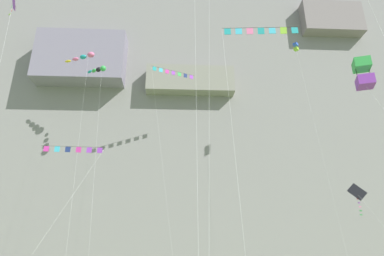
{
  "coord_description": "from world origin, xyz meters",
  "views": [
    {
      "loc": [
        -2.15,
        -7.0,
        1.95
      ],
      "look_at": [
        -0.88,
        19.29,
        12.06
      ],
      "focal_mm": 31.13,
      "sensor_mm": 36.0,
      "label": 1
    }
  ],
  "objects_px": {
    "kite_windsock_mid_right": "(84,57)",
    "kite_box_low_center": "(364,73)",
    "kite_diamond_mid_left": "(12,6)",
    "kite_diamond_upper_right": "(359,194)",
    "kite_banner_near_cliff": "(260,35)",
    "kite_banner_upper_mid": "(72,152)",
    "kite_box_high_center": "(296,49)",
    "kite_windsock_low_left": "(99,70)",
    "kite_banner_low_right": "(173,76)"
  },
  "relations": [
    {
      "from": "kite_windsock_mid_right",
      "to": "kite_box_low_center",
      "type": "xyz_separation_m",
      "value": [
        25.49,
        -27.21,
        -18.06
      ]
    },
    {
      "from": "kite_diamond_mid_left",
      "to": "kite_box_low_center",
      "type": "xyz_separation_m",
      "value": [
        25.69,
        -7.15,
        -10.24
      ]
    },
    {
      "from": "kite_windsock_mid_right",
      "to": "kite_diamond_upper_right",
      "type": "xyz_separation_m",
      "value": [
        32.17,
        -12.39,
        -22.68
      ]
    },
    {
      "from": "kite_banner_near_cliff",
      "to": "kite_diamond_upper_right",
      "type": "bearing_deg",
      "value": 40.9
    },
    {
      "from": "kite_banner_upper_mid",
      "to": "kite_box_high_center",
      "type": "bearing_deg",
      "value": 19.71
    },
    {
      "from": "kite_banner_near_cliff",
      "to": "kite_windsock_low_left",
      "type": "distance_m",
      "value": 29.72
    },
    {
      "from": "kite_banner_near_cliff",
      "to": "kite_box_high_center",
      "type": "xyz_separation_m",
      "value": [
        10.81,
        18.77,
        11.92
      ]
    },
    {
      "from": "kite_diamond_mid_left",
      "to": "kite_banner_low_right",
      "type": "distance_m",
      "value": 24.69
    },
    {
      "from": "kite_box_high_center",
      "to": "kite_box_low_center",
      "type": "xyz_separation_m",
      "value": [
        -6.26,
        -23.86,
        -18.33
      ]
    },
    {
      "from": "kite_windsock_mid_right",
      "to": "kite_windsock_low_left",
      "type": "distance_m",
      "value": 3.69
    },
    {
      "from": "kite_windsock_mid_right",
      "to": "kite_banner_near_cliff",
      "type": "xyz_separation_m",
      "value": [
        20.94,
        -22.12,
        -11.65
      ]
    },
    {
      "from": "kite_banner_upper_mid",
      "to": "kite_windsock_low_left",
      "type": "bearing_deg",
      "value": 98.1
    },
    {
      "from": "kite_diamond_upper_right",
      "to": "kite_banner_near_cliff",
      "type": "xyz_separation_m",
      "value": [
        -11.23,
        -9.73,
        11.02
      ]
    },
    {
      "from": "kite_windsock_mid_right",
      "to": "kite_banner_upper_mid",
      "type": "bearing_deg",
      "value": -71.35
    },
    {
      "from": "kite_windsock_low_left",
      "to": "kite_box_low_center",
      "type": "distance_m",
      "value": 38.39
    },
    {
      "from": "kite_banner_upper_mid",
      "to": "kite_windsock_low_left",
      "type": "relative_size",
      "value": 0.41
    },
    {
      "from": "kite_windsock_low_left",
      "to": "kite_diamond_mid_left",
      "type": "height_order",
      "value": "kite_windsock_low_left"
    },
    {
      "from": "kite_windsock_low_left",
      "to": "kite_banner_low_right",
      "type": "height_order",
      "value": "kite_windsock_low_left"
    },
    {
      "from": "kite_windsock_mid_right",
      "to": "kite_banner_upper_mid",
      "type": "relative_size",
      "value": 2.62
    },
    {
      "from": "kite_banner_low_right",
      "to": "kite_box_low_center",
      "type": "distance_m",
      "value": 33.1
    },
    {
      "from": "kite_windsock_mid_right",
      "to": "kite_windsock_low_left",
      "type": "height_order",
      "value": "kite_windsock_mid_right"
    },
    {
      "from": "kite_diamond_upper_right",
      "to": "kite_banner_near_cliff",
      "type": "distance_m",
      "value": 18.5
    },
    {
      "from": "kite_banner_upper_mid",
      "to": "kite_box_low_center",
      "type": "relative_size",
      "value": 0.9
    },
    {
      "from": "kite_diamond_upper_right",
      "to": "kite_banner_upper_mid",
      "type": "distance_m",
      "value": 27.98
    },
    {
      "from": "kite_banner_upper_mid",
      "to": "kite_diamond_mid_left",
      "type": "relative_size",
      "value": 0.49
    },
    {
      "from": "kite_diamond_upper_right",
      "to": "kite_diamond_mid_left",
      "type": "relative_size",
      "value": 0.36
    },
    {
      "from": "kite_banner_near_cliff",
      "to": "kite_box_low_center",
      "type": "xyz_separation_m",
      "value": [
        4.55,
        -5.09,
        -6.41
      ]
    },
    {
      "from": "kite_banner_upper_mid",
      "to": "kite_banner_low_right",
      "type": "height_order",
      "value": "kite_banner_low_right"
    },
    {
      "from": "kite_box_high_center",
      "to": "kite_banner_low_right",
      "type": "xyz_separation_m",
      "value": [
        -18.11,
        3.18,
        -3.37
      ]
    },
    {
      "from": "kite_diamond_upper_right",
      "to": "kite_box_high_center",
      "type": "bearing_deg",
      "value": 92.68
    },
    {
      "from": "kite_windsock_mid_right",
      "to": "kite_banner_upper_mid",
      "type": "height_order",
      "value": "kite_windsock_mid_right"
    },
    {
      "from": "kite_windsock_low_left",
      "to": "kite_banner_upper_mid",
      "type": "bearing_deg",
      "value": -81.9
    },
    {
      "from": "kite_diamond_upper_right",
      "to": "kite_diamond_mid_left",
      "type": "distance_m",
      "value": 36.44
    },
    {
      "from": "kite_windsock_mid_right",
      "to": "kite_diamond_upper_right",
      "type": "bearing_deg",
      "value": -21.07
    },
    {
      "from": "kite_diamond_upper_right",
      "to": "kite_box_low_center",
      "type": "xyz_separation_m",
      "value": [
        -6.68,
        -14.82,
        4.61
      ]
    },
    {
      "from": "kite_diamond_upper_right",
      "to": "kite_windsock_low_left",
      "type": "bearing_deg",
      "value": 158.17
    },
    {
      "from": "kite_banner_low_right",
      "to": "kite_banner_upper_mid",
      "type": "bearing_deg",
      "value": -125.37
    },
    {
      "from": "kite_banner_low_right",
      "to": "kite_windsock_low_left",
      "type": "bearing_deg",
      "value": -177.94
    },
    {
      "from": "kite_banner_near_cliff",
      "to": "kite_diamond_mid_left",
      "type": "bearing_deg",
      "value": 174.45
    },
    {
      "from": "kite_banner_low_right",
      "to": "kite_diamond_upper_right",
      "type": "bearing_deg",
      "value": -33.4
    },
    {
      "from": "kite_box_low_center",
      "to": "kite_diamond_mid_left",
      "type": "bearing_deg",
      "value": 164.45
    },
    {
      "from": "kite_windsock_mid_right",
      "to": "kite_box_high_center",
      "type": "height_order",
      "value": "kite_box_high_center"
    },
    {
      "from": "kite_diamond_upper_right",
      "to": "kite_box_low_center",
      "type": "height_order",
      "value": "kite_box_low_center"
    },
    {
      "from": "kite_windsock_mid_right",
      "to": "kite_banner_upper_mid",
      "type": "xyz_separation_m",
      "value": [
        4.43,
        -13.13,
        -19.05
      ]
    },
    {
      "from": "kite_banner_upper_mid",
      "to": "kite_diamond_mid_left",
      "type": "height_order",
      "value": "kite_diamond_mid_left"
    },
    {
      "from": "kite_diamond_upper_right",
      "to": "kite_banner_near_cliff",
      "type": "height_order",
      "value": "kite_banner_near_cliff"
    },
    {
      "from": "kite_diamond_mid_left",
      "to": "kite_banner_upper_mid",
      "type": "bearing_deg",
      "value": 56.2
    },
    {
      "from": "kite_banner_near_cliff",
      "to": "kite_banner_upper_mid",
      "type": "xyz_separation_m",
      "value": [
        -16.51,
        8.99,
        -7.39
      ]
    },
    {
      "from": "kite_windsock_mid_right",
      "to": "kite_banner_near_cliff",
      "type": "relative_size",
      "value": 1.59
    },
    {
      "from": "kite_banner_near_cliff",
      "to": "kite_box_low_center",
      "type": "bearing_deg",
      "value": -48.25
    }
  ]
}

